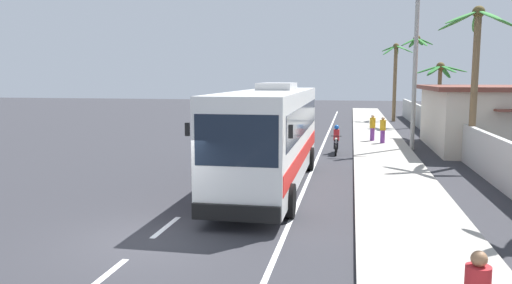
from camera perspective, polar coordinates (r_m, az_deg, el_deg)
ground_plane at (r=13.23m, az=-12.15°, el=-11.01°), size 160.00×160.00×0.00m
sidewalk_kerb at (r=21.97m, az=15.45°, el=-3.53°), size 3.20×90.00×0.14m
lane_markings at (r=26.41m, az=4.31°, el=-1.60°), size 3.50×71.00×0.01m
boundary_wall at (r=26.32m, az=23.11°, el=-0.16°), size 0.24×60.00×1.87m
coach_bus_foreground at (r=18.79m, az=1.80°, el=1.02°), size 2.93×12.09×3.94m
motorcycle_beside_bus at (r=27.34m, az=9.25°, el=-0.01°), size 0.56×1.96×1.59m
pedestrian_near_kerb at (r=32.37m, az=13.31°, el=1.69°), size 0.36×0.36×1.68m
pedestrian_far_walk at (r=31.34m, az=14.43°, el=1.41°), size 0.36×0.36×1.62m
utility_pole_mid at (r=29.64m, az=17.94°, el=9.37°), size 1.91×0.24×10.29m
palm_nearest at (r=48.81m, az=15.79°, el=8.02°), size 2.94×3.09×7.35m
palm_second at (r=25.40m, az=24.03°, el=8.98°), size 3.56×3.73×7.43m
palm_third at (r=36.18m, az=20.47°, el=6.63°), size 3.44×3.22×5.20m
palm_fourth at (r=42.91m, az=17.97°, el=8.88°), size 2.66×2.74×7.60m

